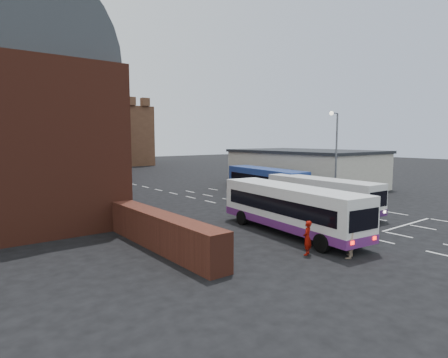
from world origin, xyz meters
TOP-DOWN VIEW (x-y plane):
  - ground at (0.00, 0.00)m, footprint 180.00×180.00m
  - forecourt_wall at (-10.20, 2.00)m, footprint 1.20×10.00m
  - cream_building at (15.00, 14.00)m, footprint 10.40×16.40m
  - brick_terrace at (-6.00, 46.00)m, footprint 22.00×10.00m
  - castle_keep at (6.00, 66.00)m, footprint 22.00×22.00m
  - bus_white_outbound at (-2.74, 0.15)m, footprint 3.46×10.47m
  - bus_white_inbound at (3.86, 3.01)m, footprint 2.73×9.55m
  - bus_blue at (6.00, 11.19)m, footprint 3.50×10.13m
  - bus_red_double at (-1.01, 35.32)m, footprint 2.88×10.43m
  - street_lamp at (8.34, 5.09)m, footprint 1.56×0.58m
  - pedestrian_red at (-5.16, -3.15)m, footprint 0.72×0.63m
  - pedestrian_beige at (-4.05, -4.62)m, footprint 1.03×0.94m

SIDE VIEW (x-z plane):
  - ground at x=0.00m, z-range 0.00..0.00m
  - pedestrian_red at x=-5.16m, z-range 0.00..1.67m
  - pedestrian_beige at x=-4.05m, z-range 0.00..1.71m
  - forecourt_wall at x=-10.20m, z-range 0.00..1.80m
  - bus_white_inbound at x=3.86m, z-range 0.23..2.81m
  - bus_blue at x=6.00m, z-range 0.24..2.95m
  - bus_white_outbound at x=-2.74m, z-range 0.25..3.06m
  - cream_building at x=15.00m, z-range 0.03..4.28m
  - bus_red_double at x=-1.01m, z-range 0.13..4.27m
  - street_lamp at x=8.34m, z-range 0.81..8.64m
  - brick_terrace at x=-6.00m, z-range 0.00..11.00m
  - castle_keep at x=6.00m, z-range 0.00..12.00m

